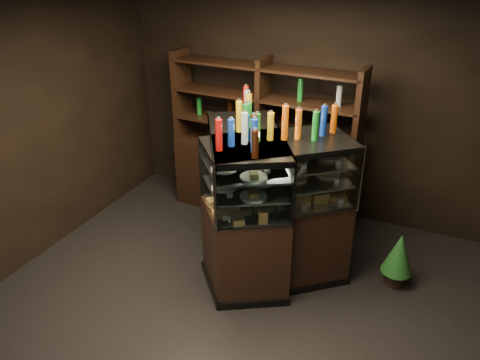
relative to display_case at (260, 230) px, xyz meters
name	(u,v)px	position (x,y,z in m)	size (l,w,h in m)	color
ground	(234,334)	(0.14, -0.96, -0.51)	(5.00, 5.00, 0.00)	black
room_shell	(232,129)	(0.14, -0.96, 1.43)	(5.02, 5.02, 3.01)	black
display_case	(260,230)	(0.00, 0.00, 0.00)	(1.75, 1.56, 1.53)	black
food_display	(261,174)	(0.00, -0.01, 0.63)	(1.30, 1.19, 0.47)	#C28A45
bottles_top	(263,123)	(0.00, 0.00, 1.15)	(1.12, 1.05, 0.30)	silver
potted_conifer	(399,253)	(1.34, 0.37, -0.13)	(0.31, 0.31, 0.66)	black
back_shelving	(262,171)	(-0.43, 1.09, 0.10)	(2.31, 0.52, 2.00)	black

